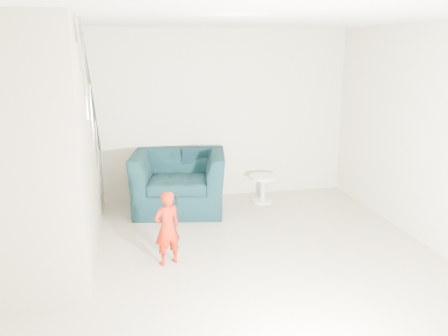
% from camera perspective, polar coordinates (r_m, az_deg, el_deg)
% --- Properties ---
extents(floor, '(5.50, 5.50, 0.00)m').
position_cam_1_polar(floor, '(5.40, 1.01, -11.92)').
color(floor, tan).
rests_on(floor, ground).
extents(ceiling, '(5.50, 5.50, 0.00)m').
position_cam_1_polar(ceiling, '(4.87, 1.16, 17.98)').
color(ceiling, silver).
rests_on(ceiling, back_wall).
extents(back_wall, '(5.00, 0.00, 5.00)m').
position_cam_1_polar(back_wall, '(7.63, -3.46, 6.35)').
color(back_wall, beige).
rests_on(back_wall, floor).
extents(front_wall, '(5.00, 0.00, 5.00)m').
position_cam_1_polar(front_wall, '(2.47, 15.38, -10.65)').
color(front_wall, beige).
rests_on(front_wall, floor).
extents(right_wall, '(0.00, 5.50, 5.50)m').
position_cam_1_polar(right_wall, '(6.02, 25.03, 3.00)').
color(right_wall, beige).
rests_on(right_wall, floor).
extents(armchair, '(1.55, 1.41, 0.88)m').
position_cam_1_polar(armchair, '(7.17, -5.43, -1.58)').
color(armchair, black).
rests_on(armchair, floor).
extents(toddler, '(0.37, 0.31, 0.86)m').
position_cam_1_polar(toddler, '(5.37, -6.85, -7.18)').
color(toddler, '#8E0404').
rests_on(toddler, floor).
extents(side_table, '(0.44, 0.44, 0.44)m').
position_cam_1_polar(side_table, '(7.52, 4.67, -2.00)').
color(side_table, silver).
rests_on(side_table, floor).
extents(staircase, '(1.02, 3.03, 3.62)m').
position_cam_1_polar(staircase, '(5.56, -20.83, -1.69)').
color(staircase, '#ADA089').
rests_on(staircase, floor).
extents(cushion, '(0.40, 0.19, 0.39)m').
position_cam_1_polar(cushion, '(7.49, -3.60, 1.04)').
color(cushion, black).
rests_on(cushion, armchair).
extents(throw, '(0.05, 0.54, 0.61)m').
position_cam_1_polar(throw, '(7.06, -10.23, -1.05)').
color(throw, black).
rests_on(throw, armchair).
extents(phone, '(0.02, 0.05, 0.10)m').
position_cam_1_polar(phone, '(5.25, -5.71, -3.97)').
color(phone, black).
rests_on(phone, toddler).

